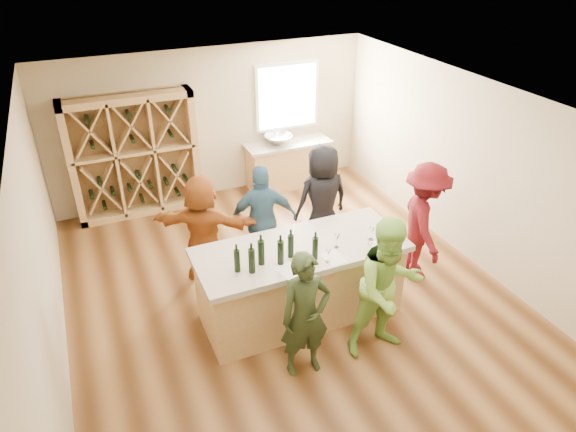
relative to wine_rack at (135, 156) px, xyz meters
name	(u,v)px	position (x,y,z in m)	size (l,w,h in m)	color
floor	(287,295)	(1.50, -3.27, -1.15)	(6.00, 7.00, 0.10)	brown
ceiling	(287,100)	(1.50, -3.27, 1.75)	(6.00, 7.00, 0.10)	white
wall_back	(212,123)	(1.50, 0.28, 0.30)	(6.00, 0.10, 2.80)	#C3B28D
wall_front	(471,415)	(1.50, -6.82, 0.30)	(6.00, 0.10, 2.80)	#C3B28D
wall_left	(36,261)	(-1.55, -3.27, 0.30)	(0.10, 7.00, 2.80)	#C3B28D
wall_right	(471,169)	(4.55, -3.27, 0.30)	(0.10, 7.00, 2.80)	#C3B28D
window_frame	(287,96)	(3.00, 0.20, 0.65)	(1.30, 0.06, 1.30)	white
window_pane	(288,97)	(3.00, 0.17, 0.65)	(1.18, 0.01, 1.18)	white
wine_rack	(135,156)	(0.00, 0.00, 0.00)	(2.20, 0.45, 2.20)	tan
back_counter_base	(288,165)	(2.90, -0.07, -0.67)	(1.60, 0.58, 0.86)	tan
back_counter_top	(288,144)	(2.90, -0.07, -0.21)	(1.70, 0.62, 0.06)	#B3A692
sink	(278,140)	(2.70, -0.07, -0.09)	(0.54, 0.54, 0.19)	silver
faucet	(275,134)	(2.70, 0.11, -0.03)	(0.02, 0.02, 0.30)	silver
tasting_counter_base	(300,283)	(1.48, -3.75, -0.60)	(2.60, 1.00, 1.00)	tan
tasting_counter_top	(301,250)	(1.48, -3.75, -0.06)	(2.72, 1.12, 0.08)	#B3A692
wine_bottle_a	(237,261)	(0.58, -3.92, 0.13)	(0.07, 0.07, 0.29)	black
wine_bottle_b	(252,261)	(0.73, -4.01, 0.14)	(0.08, 0.08, 0.32)	black
wine_bottle_c	(261,252)	(0.89, -3.89, 0.14)	(0.08, 0.08, 0.33)	black
wine_bottle_d	(281,252)	(1.11, -3.98, 0.14)	(0.08, 0.08, 0.32)	black
wine_bottle_e	(291,246)	(1.28, -3.89, 0.13)	(0.08, 0.08, 0.31)	black
wine_glass_b	(328,257)	(1.65, -4.18, 0.06)	(0.06, 0.06, 0.16)	white
wine_glass_c	(369,249)	(2.18, -4.25, 0.07)	(0.06, 0.06, 0.17)	white
wine_glass_d	(337,241)	(1.90, -3.94, 0.08)	(0.07, 0.07, 0.19)	white
wine_glass_e	(371,234)	(2.39, -3.95, 0.07)	(0.07, 0.07, 0.18)	white
tasting_menu_a	(289,271)	(1.14, -4.16, -0.02)	(0.24, 0.33, 0.00)	white
tasting_menu_b	(333,258)	(1.75, -4.13, -0.02)	(0.23, 0.31, 0.00)	white
tasting_menu_c	(377,247)	(2.36, -4.14, -0.02)	(0.22, 0.29, 0.00)	white
person_near_left	(305,316)	(1.12, -4.68, -0.29)	(0.59, 0.43, 1.63)	#263319
person_near_right	(388,288)	(2.16, -4.75, -0.17)	(0.90, 0.49, 1.85)	#8CC64C
person_server	(423,222)	(3.51, -3.61, -0.20)	(1.17, 0.54, 1.81)	#590F14
person_far_mid	(263,219)	(1.42, -2.55, -0.25)	(1.00, 0.51, 1.71)	#335972
person_far_right	(322,200)	(2.47, -2.41, -0.20)	(0.88, 0.57, 1.80)	black
person_far_left	(203,229)	(0.55, -2.42, -0.26)	(1.55, 0.56, 1.67)	#994C19
wine_bottle_f	(315,248)	(1.53, -4.05, 0.13)	(0.07, 0.07, 0.30)	black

